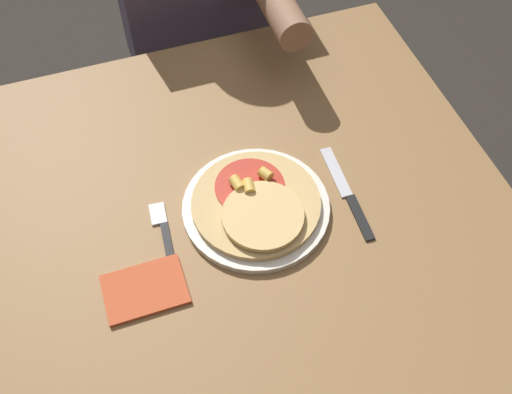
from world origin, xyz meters
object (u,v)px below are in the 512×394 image
object	(u,v)px
plate	(256,208)
fork	(165,237)
knife	(347,194)
dining_table	(248,237)
pizza	(257,204)

from	to	relation	value
plate	fork	distance (m)	0.17
plate	knife	world-z (taller)	plate
dining_table	pizza	xyz separation A→B (m)	(0.01, -0.02, 0.14)
dining_table	pizza	distance (m)	0.14
fork	dining_table	bearing A→B (deg)	7.86
fork	knife	bearing A→B (deg)	-2.93
pizza	fork	world-z (taller)	pizza
plate	knife	xyz separation A→B (m)	(0.17, -0.02, -0.00)
plate	fork	xyz separation A→B (m)	(-0.17, -0.00, -0.00)
plate	pizza	world-z (taller)	pizza
fork	pizza	bearing A→B (deg)	-0.16
pizza	fork	bearing A→B (deg)	179.84
dining_table	knife	distance (m)	0.22
dining_table	plate	distance (m)	0.12
pizza	dining_table	bearing A→B (deg)	115.72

